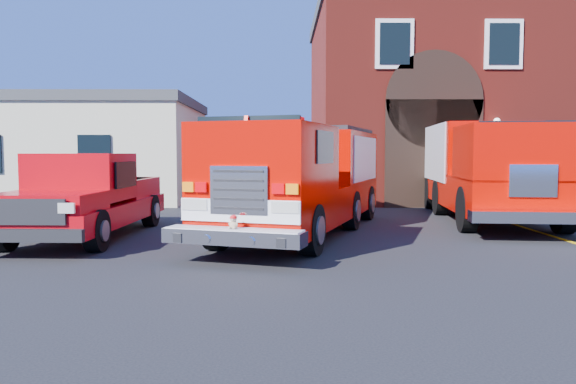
{
  "coord_description": "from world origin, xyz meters",
  "views": [
    {
      "loc": [
        -0.12,
        -11.75,
        2.04
      ],
      "look_at": [
        0.0,
        -1.2,
        1.3
      ],
      "focal_mm": 35.0,
      "sensor_mm": 36.0,
      "label": 1
    }
  ],
  "objects_px": {
    "secondary_truck": "(486,167)",
    "side_building": "(79,149)",
    "fire_engine": "(304,177)",
    "fire_station": "(481,104)",
    "pickup_truck": "(87,198)"
  },
  "relations": [
    {
      "from": "fire_station",
      "to": "fire_engine",
      "type": "distance_m",
      "value": 14.63
    },
    {
      "from": "side_building",
      "to": "pickup_truck",
      "type": "relative_size",
      "value": 1.63
    },
    {
      "from": "fire_station",
      "to": "side_building",
      "type": "bearing_deg",
      "value": -176.86
    },
    {
      "from": "fire_station",
      "to": "pickup_truck",
      "type": "relative_size",
      "value": 2.43
    },
    {
      "from": "fire_engine",
      "to": "secondary_truck",
      "type": "height_order",
      "value": "secondary_truck"
    },
    {
      "from": "fire_station",
      "to": "secondary_truck",
      "type": "distance_m",
      "value": 9.4
    },
    {
      "from": "side_building",
      "to": "secondary_truck",
      "type": "bearing_deg",
      "value": -26.56
    },
    {
      "from": "fire_station",
      "to": "secondary_truck",
      "type": "height_order",
      "value": "fire_station"
    },
    {
      "from": "fire_engine",
      "to": "secondary_truck",
      "type": "distance_m",
      "value": 6.44
    },
    {
      "from": "fire_engine",
      "to": "pickup_truck",
      "type": "xyz_separation_m",
      "value": [
        -5.26,
        -0.67,
        -0.47
      ]
    },
    {
      "from": "fire_station",
      "to": "side_building",
      "type": "xyz_separation_m",
      "value": [
        -17.99,
        -0.99,
        -2.05
      ]
    },
    {
      "from": "fire_engine",
      "to": "pickup_truck",
      "type": "relative_size",
      "value": 1.48
    },
    {
      "from": "secondary_truck",
      "to": "side_building",
      "type": "bearing_deg",
      "value": 153.44
    },
    {
      "from": "side_building",
      "to": "fire_engine",
      "type": "distance_m",
      "value": 14.19
    },
    {
      "from": "fire_station",
      "to": "fire_engine",
      "type": "bearing_deg",
      "value": -126.48
    }
  ]
}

